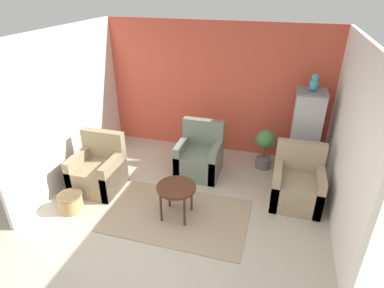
# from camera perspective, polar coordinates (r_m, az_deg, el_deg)

# --- Properties ---
(ground_plane) EXTENTS (20.00, 20.00, 0.00)m
(ground_plane) POSITION_cam_1_polar(r_m,az_deg,el_deg) (4.32, -6.43, -20.42)
(ground_plane) COLOR #B2A893
(ground_plane) RESTS_ON ground
(wall_back_accent) EXTENTS (4.44, 0.06, 2.54)m
(wall_back_accent) POSITION_cam_1_polar(r_m,az_deg,el_deg) (6.35, 4.23, 9.71)
(wall_back_accent) COLOR #C64C38
(wall_back_accent) RESTS_ON ground_plane
(wall_left) EXTENTS (0.06, 3.26, 2.54)m
(wall_left) POSITION_cam_1_polar(r_m,az_deg,el_deg) (5.80, -21.39, 6.12)
(wall_left) COLOR silver
(wall_left) RESTS_ON ground_plane
(wall_right) EXTENTS (0.06, 3.26, 2.54)m
(wall_right) POSITION_cam_1_polar(r_m,az_deg,el_deg) (4.78, 26.14, 0.68)
(wall_right) COLOR silver
(wall_right) RESTS_ON ground_plane
(area_rug) EXTENTS (2.10, 1.33, 0.01)m
(area_rug) POSITION_cam_1_polar(r_m,az_deg,el_deg) (4.97, -2.70, -12.53)
(area_rug) COLOR gray
(area_rug) RESTS_ON ground_plane
(coffee_table) EXTENTS (0.58, 0.58, 0.53)m
(coffee_table) POSITION_cam_1_polar(r_m,az_deg,el_deg) (4.68, -2.82, -8.16)
(coffee_table) COLOR #472819
(coffee_table) RESTS_ON ground_plane
(armchair_left) EXTENTS (0.75, 0.73, 0.95)m
(armchair_left) POSITION_cam_1_polar(r_m,az_deg,el_deg) (5.61, -16.30, -4.72)
(armchair_left) COLOR #8E7A5B
(armchair_left) RESTS_ON ground_plane
(armchair_right) EXTENTS (0.75, 0.73, 0.95)m
(armchair_right) POSITION_cam_1_polar(r_m,az_deg,el_deg) (5.31, 18.13, -7.05)
(armchair_right) COLOR #9E896B
(armchair_right) RESTS_ON ground_plane
(armchair_middle) EXTENTS (0.75, 0.73, 0.95)m
(armchair_middle) POSITION_cam_1_polar(r_m,az_deg,el_deg) (5.80, 1.36, -2.43)
(armchair_middle) COLOR slate
(armchair_middle) RESTS_ON ground_plane
(birdcage) EXTENTS (0.58, 0.58, 1.55)m
(birdcage) POSITION_cam_1_polar(r_m,az_deg,el_deg) (5.94, 19.40, 1.48)
(birdcage) COLOR slate
(birdcage) RESTS_ON ground_plane
(parrot) EXTENTS (0.13, 0.24, 0.29)m
(parrot) POSITION_cam_1_polar(r_m,az_deg,el_deg) (5.62, 20.88, 10.10)
(parrot) COLOR teal
(parrot) RESTS_ON birdcage
(potted_plant) EXTENTS (0.37, 0.34, 0.76)m
(potted_plant) POSITION_cam_1_polar(r_m,az_deg,el_deg) (6.04, 12.83, -0.20)
(potted_plant) COLOR #66605B
(potted_plant) RESTS_ON ground_plane
(wicker_basket) EXTENTS (0.37, 0.37, 0.28)m
(wicker_basket) POSITION_cam_1_polar(r_m,az_deg,el_deg) (5.31, -20.73, -9.58)
(wicker_basket) COLOR tan
(wicker_basket) RESTS_ON ground_plane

